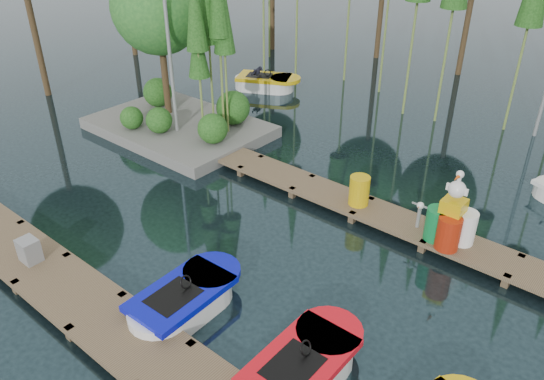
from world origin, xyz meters
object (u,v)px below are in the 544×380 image
Objects in this scene: boat_red at (302,369)px; boat_yellow_far at (265,83)px; boat_blue at (184,301)px; island at (172,41)px; yellow_barrel at (359,191)px; utility_cabinet at (29,250)px; drum_cluster at (451,223)px.

boat_red is 0.89× the size of boat_yellow_far.
boat_blue is at bearing -177.66° from boat_red.
boat_yellow_far is (-10.75, 11.53, 0.03)m from boat_red.
island is 8.58m from yellow_barrel.
utility_cabinet is 8.30m from yellow_barrel.
boat_blue is 14.02m from boat_yellow_far.
boat_blue is at bearing -97.38° from yellow_barrel.
utility_cabinet is at bearing -122.46° from yellow_barrel.
utility_cabinet is 0.29× the size of drum_cluster.
boat_red is at bearing 1.12° from boat_blue.
island is at bearing -92.63° from boat_yellow_far.
boat_yellow_far is (-0.32, 5.23, -2.88)m from island.
boat_yellow_far is 13.64m from utility_cabinet.
boat_blue is at bearing -121.35° from drum_cluster.
boat_blue is 0.89× the size of boat_yellow_far.
yellow_barrel is at bearing -5.52° from island.
island is 10.27m from boat_blue.
boat_red is 5.01× the size of utility_cabinet.
island is 2.39× the size of boat_blue.
boat_red is (2.98, 0.15, 0.00)m from boat_blue.
island is at bearing 175.01° from drum_cluster.
drum_cluster reaches higher than boat_blue.
drum_cluster is (10.80, -0.94, -2.31)m from island.
boat_red is 5.96m from yellow_barrel.
drum_cluster reaches higher than boat_yellow_far.
yellow_barrel is (-2.25, 5.50, 0.44)m from boat_red.
island is 5.98m from boat_yellow_far.
drum_cluster is at bearing 85.62° from boat_red.
island is 8.22× the size of yellow_barrel.
boat_red is at bearing -67.75° from yellow_barrel.
boat_blue is 4.99× the size of utility_cabinet.
drum_cluster reaches higher than boat_red.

